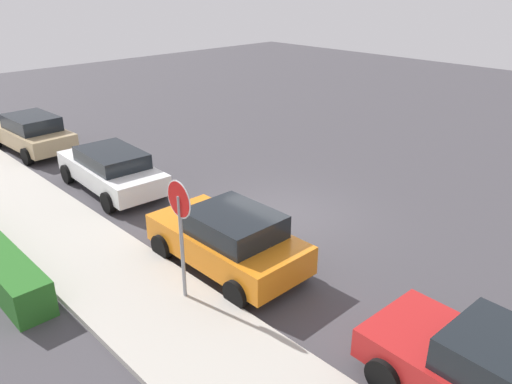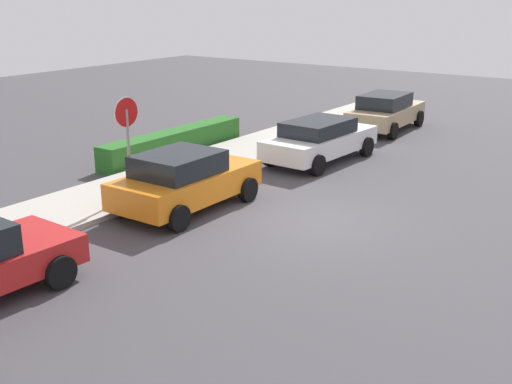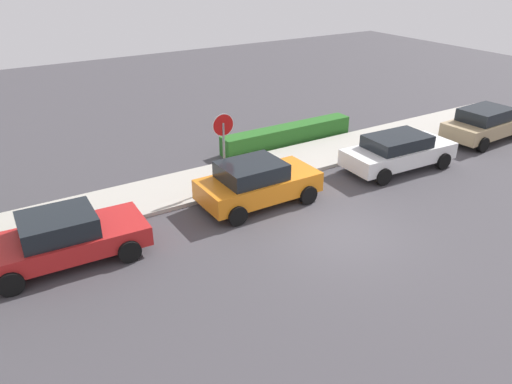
{
  "view_description": "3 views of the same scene",
  "coord_description": "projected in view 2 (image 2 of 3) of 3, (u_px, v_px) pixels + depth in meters",
  "views": [
    {
      "loc": [
        -8.83,
        9.54,
        6.36
      ],
      "look_at": [
        0.01,
        1.06,
        1.06
      ],
      "focal_mm": 35.0,
      "sensor_mm": 36.0,
      "label": 1
    },
    {
      "loc": [
        -12.6,
        -7.38,
        5.28
      ],
      "look_at": [
        -0.77,
        0.93,
        0.75
      ],
      "focal_mm": 45.0,
      "sensor_mm": 36.0,
      "label": 2
    },
    {
      "loc": [
        -8.94,
        -9.67,
        7.68
      ],
      "look_at": [
        -1.87,
        1.64,
        1.17
      ],
      "focal_mm": 35.0,
      "sensor_mm": 36.0,
      "label": 3
    }
  ],
  "objects": [
    {
      "name": "parked_car_orange",
      "position": [
        185.0,
        180.0,
        16.05
      ],
      "size": [
        4.0,
        2.06,
        1.5
      ],
      "color": "orange",
      "rests_on": "ground_plane"
    },
    {
      "name": "sidewalk_curb",
      "position": [
        150.0,
        182.0,
        18.29
      ],
      "size": [
        32.0,
        2.54,
        0.14
      ],
      "primitive_type": "cube",
      "color": "#B2ADA3",
      "rests_on": "ground_plane"
    },
    {
      "name": "parked_car_white",
      "position": [
        320.0,
        139.0,
        20.65
      ],
      "size": [
        4.55,
        2.15,
        1.37
      ],
      "color": "white",
      "rests_on": "ground_plane"
    },
    {
      "name": "front_yard_hedge",
      "position": [
        174.0,
        142.0,
        21.66
      ],
      "size": [
        6.31,
        0.79,
        0.81
      ],
      "color": "#286623",
      "rests_on": "ground_plane"
    },
    {
      "name": "parked_car_tan",
      "position": [
        386.0,
        111.0,
        25.29
      ],
      "size": [
        4.35,
        2.1,
        1.47
      ],
      "color": "tan",
      "rests_on": "ground_plane"
    },
    {
      "name": "stop_sign",
      "position": [
        127.0,
        131.0,
        16.28
      ],
      "size": [
        0.79,
        0.08,
        2.77
      ],
      "color": "gray",
      "rests_on": "ground_plane"
    },
    {
      "name": "ground_plane",
      "position": [
        306.0,
        220.0,
        15.47
      ],
      "size": [
        60.0,
        60.0,
        0.0
      ],
      "primitive_type": "plane",
      "color": "#423F44"
    }
  ]
}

